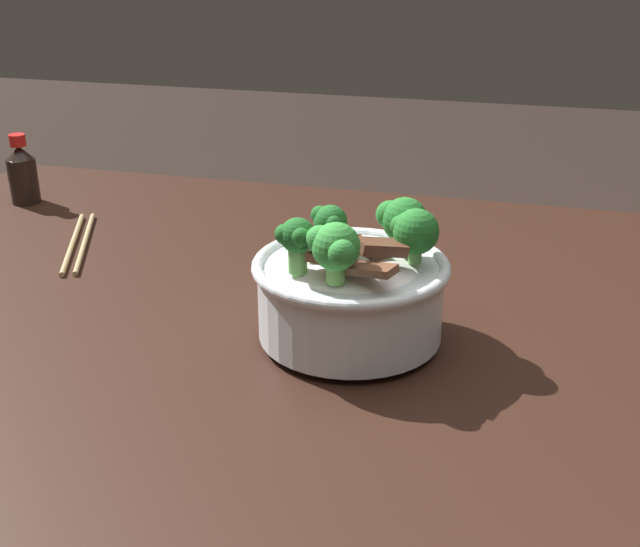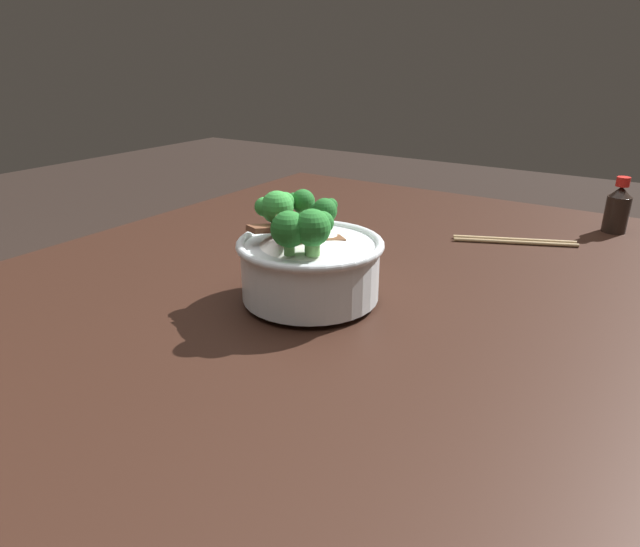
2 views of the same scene
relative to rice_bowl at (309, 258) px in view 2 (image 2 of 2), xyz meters
The scene contains 4 objects.
dining_table 0.16m from the rice_bowl, 15.56° to the left, with size 1.39×1.03×0.75m.
rice_bowl is the anchor object (origin of this frame).
chopsticks_pair 0.46m from the rice_bowl, 22.34° to the right, with size 0.11×0.21×0.01m.
soy_sauce_bottle 0.68m from the rice_bowl, 27.96° to the right, with size 0.04×0.04×0.11m.
Camera 2 is at (-0.62, -0.41, 1.08)m, focal length 31.14 mm.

